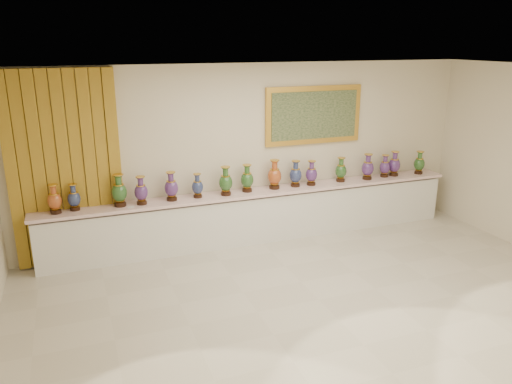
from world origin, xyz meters
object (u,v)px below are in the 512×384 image
at_px(vase_1, 74,198).
at_px(vase_0, 55,200).
at_px(counter, 259,216).
at_px(vase_2, 119,192).

bearing_deg(vase_1, vase_0, -169.44).
bearing_deg(counter, vase_0, -179.41).
height_order(counter, vase_2, vase_2).
height_order(counter, vase_1, vase_1).
relative_size(vase_1, vase_2, 0.81).
bearing_deg(vase_2, vase_1, 176.51).
relative_size(vase_0, vase_1, 1.08).
relative_size(counter, vase_0, 16.47).
height_order(vase_0, vase_1, vase_0).
relative_size(counter, vase_1, 17.82).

